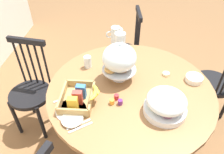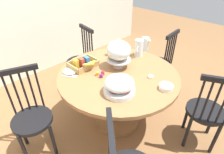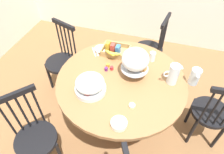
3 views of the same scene
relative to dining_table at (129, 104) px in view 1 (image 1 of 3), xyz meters
name	(u,v)px [view 1 (image 1 of 3)]	position (x,y,z in m)	size (l,w,h in m)	color
ground_plane	(119,130)	(0.13, 0.08, -0.55)	(10.00, 10.00, 0.00)	brown
dining_table	(129,104)	(0.00, 0.00, 0.00)	(1.33, 1.33, 0.74)	olive
windsor_chair_near_window	(215,85)	(0.42, -0.87, -0.10)	(0.45, 0.45, 0.97)	black
windsor_chair_by_cabinet	(125,52)	(0.97, 0.06, -0.10)	(0.40, 0.40, 0.97)	black
windsor_chair_facing_door	(31,93)	(0.18, 0.95, -0.10)	(0.40, 0.41, 0.97)	black
pastry_stand_with_dome	(119,59)	(0.11, 0.10, 0.39)	(0.28, 0.28, 0.34)	silver
fruit_platter_covered	(166,104)	(-0.24, -0.24, 0.27)	(0.30, 0.30, 0.18)	silver
orange_juice_pitcher	(120,45)	(0.49, 0.11, 0.29)	(0.18, 0.10, 0.22)	silver
milk_pitcher	(116,36)	(0.70, 0.16, 0.27)	(0.10, 0.18, 0.18)	silver
cereal_basket	(79,97)	(-0.19, 0.38, 0.23)	(0.32, 0.30, 0.12)	tan
china_plate_large	(71,110)	(-0.28, 0.42, 0.19)	(0.22, 0.22, 0.01)	white
china_plate_small	(72,119)	(-0.36, 0.40, 0.20)	(0.15, 0.15, 0.01)	white
cereal_bowl	(194,79)	(0.12, -0.52, 0.21)	(0.14, 0.14, 0.04)	white
drinking_glass	(88,62)	(0.25, 0.38, 0.24)	(0.06, 0.06, 0.11)	silver
butter_dish	(166,74)	(0.18, -0.30, 0.20)	(0.06, 0.06, 0.02)	beige
jam_jar_strawberry	(117,97)	(-0.14, 0.11, 0.21)	(0.04, 0.04, 0.04)	#B7282D
jam_jar_apricot	(112,102)	(-0.19, 0.14, 0.21)	(0.04, 0.04, 0.04)	orange
jam_jar_grape	(120,102)	(-0.19, 0.08, 0.21)	(0.04, 0.04, 0.04)	#5B2366
table_knife	(79,124)	(-0.40, 0.35, 0.19)	(0.17, 0.01, 0.01)	silver
dinner_fork	(81,127)	(-0.42, 0.33, 0.19)	(0.17, 0.01, 0.01)	silver
soup_spoon	(64,98)	(-0.16, 0.50, 0.19)	(0.17, 0.01, 0.01)	silver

